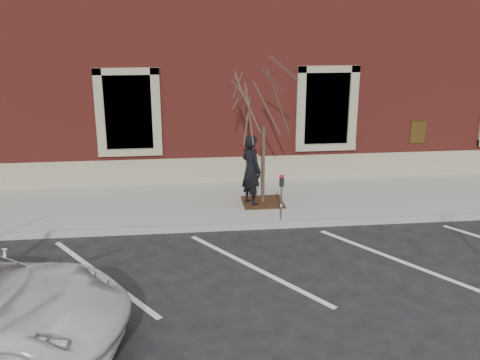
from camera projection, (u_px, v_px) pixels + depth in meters
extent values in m
plane|color=#28282B|center=(243.00, 229.00, 13.47)|extent=(120.00, 120.00, 0.00)
cube|color=#99988F|center=(236.00, 203.00, 15.11)|extent=(40.00, 3.50, 0.15)
cube|color=#9E9E99|center=(243.00, 227.00, 13.40)|extent=(40.00, 0.12, 0.15)
cube|color=maroon|center=(219.00, 48.00, 19.64)|extent=(40.00, 8.50, 8.00)
cube|color=gray|center=(230.00, 169.00, 16.66)|extent=(40.00, 0.06, 0.80)
cube|color=black|center=(129.00, 112.00, 15.91)|extent=(1.40, 0.30, 2.20)
cube|color=gray|center=(131.00, 152.00, 16.11)|extent=(1.90, 0.20, 0.20)
cube|color=black|center=(325.00, 108.00, 16.54)|extent=(1.40, 0.30, 2.20)
cube|color=gray|center=(325.00, 147.00, 16.73)|extent=(1.90, 0.20, 0.20)
imported|color=black|center=(251.00, 170.00, 14.49)|extent=(0.76, 0.85, 1.95)
cylinder|color=#595B60|center=(281.00, 203.00, 13.51)|extent=(0.04, 0.04, 0.90)
cube|color=black|center=(282.00, 182.00, 13.34)|extent=(0.11, 0.08, 0.23)
cube|color=red|center=(282.00, 176.00, 13.30)|extent=(0.10, 0.08, 0.05)
cube|color=white|center=(281.00, 205.00, 13.48)|extent=(0.05, 0.00, 0.06)
cube|color=#432715|center=(263.00, 202.00, 14.89)|extent=(1.12, 1.12, 0.03)
cylinder|color=brown|center=(263.00, 166.00, 14.58)|extent=(0.10, 0.10, 2.14)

